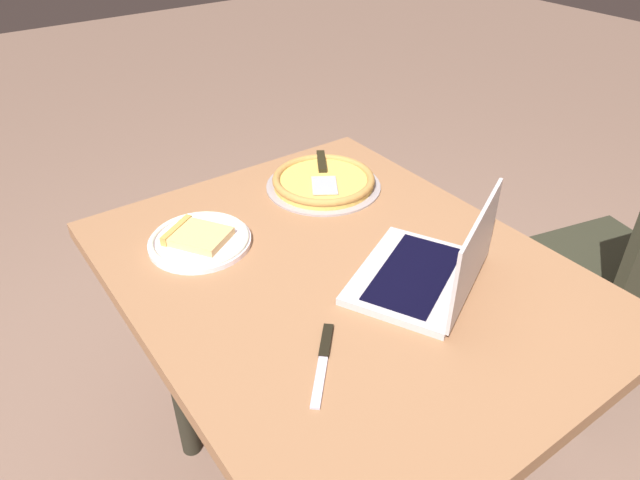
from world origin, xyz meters
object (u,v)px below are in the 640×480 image
Objects in this scene: pizza_tray at (323,181)px; table_knife at (324,355)px; chair_near at (633,264)px; dining_table at (342,301)px; pizza_plate at (199,239)px; laptop at (432,270)px.

pizza_tray is 1.98× the size of table_knife.
chair_near is at bearing -92.30° from table_knife.
pizza_plate is (0.29, 0.22, 0.11)m from dining_table.
chair_near is at bearing -114.52° from pizza_plate.
laptop is (-0.16, -0.13, 0.14)m from dining_table.
chair_near is (-0.09, -0.83, -0.29)m from laptop.
pizza_tray is at bearing -8.01° from laptop.
laptop is 0.51m from pizza_tray.
pizza_tray is 0.67m from table_knife.
laptop is 0.33m from table_knife.
pizza_tray reaches higher than dining_table.
dining_table is 0.30m from table_knife.
pizza_plate is 1.51× the size of table_knife.
laptop is at bearing -142.15° from pizza_plate.
dining_table is 0.25m from laptop.
table_knife reaches higher than dining_table.
laptop reaches higher than chair_near.
pizza_tray is at bearing 51.84° from chair_near.
laptop is at bearing 171.99° from pizza_tray.
dining_table is 2.94× the size of laptop.
chair_near reaches higher than pizza_plate.
table_knife is at bearing -176.96° from pizza_plate.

